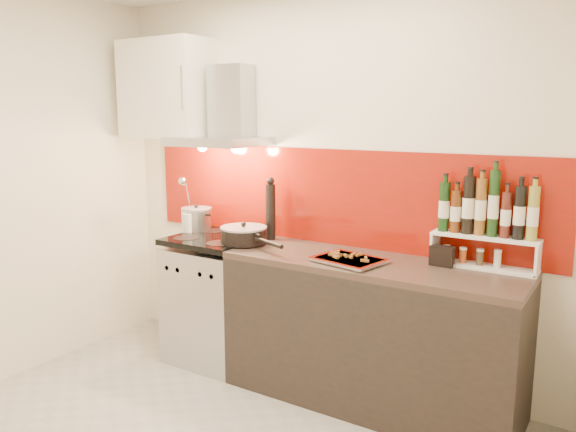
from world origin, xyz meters
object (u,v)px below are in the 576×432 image
Objects in this scene: counter at (370,332)px; stock_pot at (197,219)px; saute_pan at (244,235)px; baking_tray at (349,259)px; pepper_mill at (271,209)px; range_stove at (217,300)px.

counter is 1.58m from stock_pot.
saute_pan is (-0.91, -0.05, 0.52)m from counter.
saute_pan is at bearing -15.93° from stock_pot.
stock_pot is 1.39m from baking_tray.
stock_pot is 0.50× the size of baking_tray.
saute_pan reaches higher than baking_tray.
pepper_mill reaches higher than saute_pan.
counter is 7.91× the size of stock_pot.
range_stove is at bearing -22.48° from stock_pot.
range_stove is 0.63m from stock_pot.
stock_pot is at bearing -174.27° from pepper_mill.
range_stove is 0.51× the size of counter.
saute_pan is at bearing -9.08° from range_stove.
saute_pan is (0.57, -0.16, -0.03)m from stock_pot.
pepper_mill is 0.81m from baking_tray.
pepper_mill is (0.35, 0.18, 0.67)m from range_stove.
baking_tray is (0.74, -0.26, -0.20)m from pepper_mill.
pepper_mill is at bearing 160.40° from baking_tray.
saute_pan is (0.29, -0.05, 0.52)m from range_stove.
range_stove reaches higher than counter.
baking_tray reaches higher than range_stove.
stock_pot is 0.52× the size of pepper_mill.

